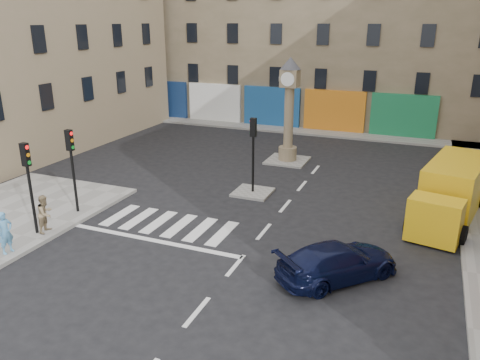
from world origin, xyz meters
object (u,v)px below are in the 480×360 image
Objects in this scene: clock_pillar at (289,104)px; pedestrian_blue at (5,232)px; navy_sedan at (338,261)px; traffic_light_left_near at (28,174)px; yellow_van at (451,192)px; traffic_light_left_far at (72,158)px; traffic_light_island at (253,143)px; pedestrian_tan at (45,214)px.

pedestrian_blue is (-6.00, -15.48, -2.60)m from clock_pillar.
clock_pillar is 1.42× the size of navy_sedan.
traffic_light_left_near is 17.43m from yellow_van.
traffic_light_left_far reaches higher than pedestrian_blue.
traffic_light_left_near is 1.00× the size of traffic_light_island.
clock_pillar is 3.82× the size of pedestrian_blue.
pedestrian_blue is at bearing -134.67° from yellow_van.
clock_pillar reaches higher than traffic_light_island.
pedestrian_blue is (0.30, -1.68, -1.67)m from traffic_light_left_near.
traffic_light_island is 2.39× the size of pedestrian_tan.
clock_pillar is 10.82m from yellow_van.
traffic_light_island is 11.34m from pedestrian_blue.
yellow_van is (15.29, 8.25, -1.41)m from traffic_light_left_near.
yellow_van is at bearing -31.69° from clock_pillar.
traffic_light_left_far is at bearing -2.21° from pedestrian_tan.
traffic_light_left_far reaches higher than traffic_light_island.
traffic_light_left_far is 0.86× the size of navy_sedan.
pedestrian_tan is at bearing -128.52° from traffic_light_island.
pedestrian_blue is (-11.47, -2.99, 0.32)m from navy_sedan.
clock_pillar is (6.30, 11.40, 0.93)m from traffic_light_left_far.
traffic_light_left_far is at bearing -118.94° from clock_pillar.
traffic_light_left_far is 4.42m from pedestrian_blue.
traffic_light_left_far is 16.43m from yellow_van.
traffic_light_left_near is at bearing -114.55° from clock_pillar.
yellow_van reaches higher than pedestrian_tan.
pedestrian_tan is (0.30, -2.14, -1.70)m from traffic_light_left_far.
clock_pillar is at bearing 61.06° from traffic_light_left_far.
clock_pillar is at bearing 160.10° from yellow_van.
pedestrian_tan is at bearing -113.91° from clock_pillar.
yellow_van is (8.99, 0.45, -1.38)m from traffic_light_island.
navy_sedan is (5.47, -12.49, -2.92)m from clock_pillar.
clock_pillar is 15.03m from pedestrian_tan.
traffic_light_left_near reaches higher than traffic_light_island.
navy_sedan is (5.47, -6.49, -1.97)m from traffic_light_island.
yellow_van is (8.99, -5.55, -2.34)m from clock_pillar.
traffic_light_left_near is 2.40m from traffic_light_left_far.
traffic_light_left_near is 2.32× the size of pedestrian_blue.
clock_pillar is 3.95× the size of pedestrian_tan.
yellow_van reaches higher than navy_sedan.
traffic_light_island is at bearing -90.00° from clock_pillar.
traffic_light_island is (6.30, 5.40, -0.03)m from traffic_light_left_far.
traffic_light_left_near is at bearing 121.09° from pedestrian_tan.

